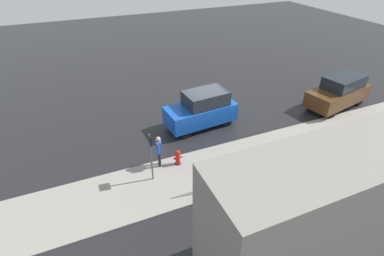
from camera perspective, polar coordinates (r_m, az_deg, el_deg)
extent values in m
plane|color=black|center=(17.66, 2.56, 1.56)|extent=(60.00, 60.00, 0.00)
cube|color=gray|center=(14.66, 9.65, -6.17)|extent=(24.00, 3.20, 0.04)
cube|color=blue|center=(16.70, 1.63, 2.79)|extent=(4.03, 2.02, 0.99)
cube|color=#1E232B|center=(16.43, 2.63, 5.71)|extent=(2.46, 1.68, 0.77)
cylinder|color=black|center=(15.91, -1.19, -0.96)|extent=(0.62, 0.27, 0.60)
cylinder|color=black|center=(17.00, -3.37, 1.38)|extent=(0.62, 0.27, 0.60)
cylinder|color=black|center=(17.04, 6.56, 1.28)|extent=(0.62, 0.27, 0.60)
cylinder|color=black|center=(18.06, 4.06, 3.36)|extent=(0.62, 0.27, 0.60)
cube|color=#513319|center=(20.83, 25.93, 5.61)|extent=(4.55, 2.54, 0.95)
cube|color=#1E232B|center=(20.80, 26.99, 7.88)|extent=(2.83, 2.00, 0.73)
cylinder|color=black|center=(19.58, 25.12, 2.59)|extent=(0.63, 0.33, 0.60)
cylinder|color=black|center=(20.23, 21.75, 4.36)|extent=(0.63, 0.33, 0.60)
cylinder|color=black|center=(21.90, 29.20, 4.56)|extent=(0.63, 0.33, 0.60)
cylinder|color=black|center=(22.48, 26.07, 6.11)|extent=(0.63, 0.33, 0.60)
cylinder|color=red|center=(14.10, -2.72, -5.93)|extent=(0.22, 0.22, 0.62)
sphere|color=red|center=(13.88, -2.75, -4.76)|extent=(0.26, 0.26, 0.26)
cylinder|color=red|center=(14.10, -2.11, -5.54)|extent=(0.10, 0.09, 0.09)
cylinder|color=red|center=(14.02, -3.34, -5.85)|extent=(0.10, 0.09, 0.09)
cylinder|color=#2D2D2D|center=(14.28, -2.69, -6.81)|extent=(0.31, 0.31, 0.06)
cube|color=blue|center=(13.61, -6.38, -3.45)|extent=(0.33, 0.41, 0.55)
sphere|color=tan|center=(13.38, -6.48, -2.12)|extent=(0.22, 0.22, 0.22)
cylinder|color=#1E1E2D|center=(14.10, -6.22, -5.54)|extent=(0.13, 0.13, 0.85)
cylinder|color=#1E1E2D|center=(13.95, -6.20, -6.00)|extent=(0.13, 0.13, 0.85)
cylinder|color=blue|center=(13.80, -6.40, -2.87)|extent=(0.09, 0.09, 0.50)
cylinder|color=blue|center=(13.41, -6.36, -4.05)|extent=(0.09, 0.09, 0.50)
cylinder|color=#B7BABF|center=(16.32, 25.50, -2.65)|extent=(0.04, 0.04, 1.05)
cylinder|color=#B7BABF|center=(15.09, 20.56, -4.38)|extent=(0.04, 0.04, 1.05)
cylinder|color=#B7BABF|center=(14.01, 14.76, -6.36)|extent=(0.04, 0.04, 1.05)
cylinder|color=#B7BABF|center=(13.11, 8.03, -8.57)|extent=(0.04, 0.04, 1.05)
cylinder|color=#B7BABF|center=(12.43, 0.35, -10.91)|extent=(0.04, 0.04, 1.05)
cylinder|color=#B7BABF|center=(13.73, 15.03, -4.82)|extent=(7.56, 0.04, 0.04)
cylinder|color=#B7BABF|center=(13.98, 14.79, -6.20)|extent=(7.56, 0.04, 0.04)
cylinder|color=#4C4C51|center=(12.83, -7.78, -5.69)|extent=(0.07, 0.07, 2.40)
cube|color=black|center=(12.27, -8.10, -2.20)|extent=(0.04, 0.44, 0.44)
cube|color=gray|center=(11.12, 29.51, -11.20)|extent=(10.63, 2.40, 4.29)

